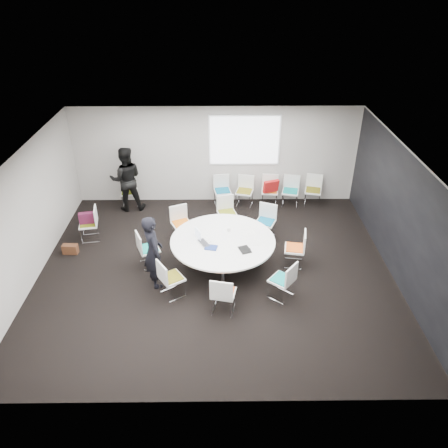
{
  "coord_description": "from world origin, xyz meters",
  "views": [
    {
      "loc": [
        0.11,
        -8.06,
        6.08
      ],
      "look_at": [
        0.2,
        0.4,
        1.0
      ],
      "focal_mm": 35.0,
      "sensor_mm": 36.0,
      "label": 1
    }
  ],
  "objects_px": {
    "chair_ring_d": "(182,229)",
    "chair_ring_g": "(223,300)",
    "person_main": "(153,252)",
    "person_back": "(126,179)",
    "chair_ring_a": "(294,255)",
    "chair_back_d": "(290,197)",
    "chair_person_back": "(130,197)",
    "chair_back_e": "(312,196)",
    "chair_spare_left": "(90,230)",
    "chair_ring_c": "(227,219)",
    "chair_ring_e": "(149,255)",
    "chair_back_c": "(269,196)",
    "chair_ring_b": "(265,228)",
    "chair_back_b": "(244,197)",
    "conference_table": "(223,246)",
    "maroon_bag": "(87,218)",
    "cup": "(229,229)",
    "chair_ring_f": "(172,285)",
    "chair_ring_h": "(282,286)",
    "chair_back_a": "(222,196)",
    "brown_bag": "(70,249)",
    "laptop": "(206,242)"
  },
  "relations": [
    {
      "from": "chair_back_a",
      "to": "brown_bag",
      "type": "xyz_separation_m",
      "value": [
        -3.71,
        -2.44,
        -0.16
      ]
    },
    {
      "from": "chair_ring_e",
      "to": "chair_ring_h",
      "type": "height_order",
      "value": "same"
    },
    {
      "from": "maroon_bag",
      "to": "chair_person_back",
      "type": "bearing_deg",
      "value": 68.24
    },
    {
      "from": "person_main",
      "to": "person_back",
      "type": "distance_m",
      "value": 3.63
    },
    {
      "from": "chair_back_d",
      "to": "brown_bag",
      "type": "distance_m",
      "value": 6.15
    },
    {
      "from": "chair_back_b",
      "to": "chair_ring_d",
      "type": "bearing_deg",
      "value": 61.54
    },
    {
      "from": "chair_ring_a",
      "to": "chair_back_c",
      "type": "height_order",
      "value": "same"
    },
    {
      "from": "chair_spare_left",
      "to": "chair_ring_c",
      "type": "bearing_deg",
      "value": -91.91
    },
    {
      "from": "chair_back_d",
      "to": "person_back",
      "type": "bearing_deg",
      "value": 14.86
    },
    {
      "from": "chair_person_back",
      "to": "chair_ring_g",
      "type": "bearing_deg",
      "value": 113.58
    },
    {
      "from": "chair_ring_c",
      "to": "chair_back_b",
      "type": "bearing_deg",
      "value": -127.41
    },
    {
      "from": "cup",
      "to": "chair_ring_c",
      "type": "bearing_deg",
      "value": 90.65
    },
    {
      "from": "chair_back_e",
      "to": "person_main",
      "type": "height_order",
      "value": "person_main"
    },
    {
      "from": "conference_table",
      "to": "chair_ring_g",
      "type": "distance_m",
      "value": 1.54
    },
    {
      "from": "maroon_bag",
      "to": "chair_ring_b",
      "type": "bearing_deg",
      "value": 0.6
    },
    {
      "from": "chair_ring_d",
      "to": "chair_ring_f",
      "type": "distance_m",
      "value": 2.2
    },
    {
      "from": "conference_table",
      "to": "chair_ring_g",
      "type": "height_order",
      "value": "chair_ring_g"
    },
    {
      "from": "chair_ring_a",
      "to": "chair_back_d",
      "type": "bearing_deg",
      "value": 4.02
    },
    {
      "from": "chair_ring_d",
      "to": "person_back",
      "type": "xyz_separation_m",
      "value": [
        -1.63,
        1.63,
        0.65
      ]
    },
    {
      "from": "chair_back_a",
      "to": "laptop",
      "type": "bearing_deg",
      "value": 73.63
    },
    {
      "from": "chair_ring_e",
      "to": "chair_back_d",
      "type": "relative_size",
      "value": 1.0
    },
    {
      "from": "chair_ring_f",
      "to": "person_back",
      "type": "height_order",
      "value": "person_back"
    },
    {
      "from": "chair_ring_c",
      "to": "chair_back_c",
      "type": "height_order",
      "value": "same"
    },
    {
      "from": "chair_ring_g",
      "to": "chair_ring_b",
      "type": "bearing_deg",
      "value": 80.39
    },
    {
      "from": "chair_ring_f",
      "to": "chair_back_d",
      "type": "relative_size",
      "value": 1.0
    },
    {
      "from": "chair_ring_d",
      "to": "chair_ring_g",
      "type": "xyz_separation_m",
      "value": [
        1.02,
        -2.7,
        0.0
      ]
    },
    {
      "from": "chair_back_d",
      "to": "person_main",
      "type": "xyz_separation_m",
      "value": [
        -3.44,
        -3.57,
        0.57
      ]
    },
    {
      "from": "chair_ring_d",
      "to": "cup",
      "type": "height_order",
      "value": "chair_ring_d"
    },
    {
      "from": "chair_spare_left",
      "to": "maroon_bag",
      "type": "bearing_deg",
      "value": 90.0
    },
    {
      "from": "brown_bag",
      "to": "chair_back_b",
      "type": "bearing_deg",
      "value": 28.94
    },
    {
      "from": "chair_person_back",
      "to": "chair_back_e",
      "type": "bearing_deg",
      "value": 173.27
    },
    {
      "from": "chair_back_b",
      "to": "person_back",
      "type": "relative_size",
      "value": 0.48
    },
    {
      "from": "conference_table",
      "to": "chair_back_d",
      "type": "relative_size",
      "value": 2.68
    },
    {
      "from": "maroon_bag",
      "to": "cup",
      "type": "bearing_deg",
      "value": -13.41
    },
    {
      "from": "chair_ring_a",
      "to": "chair_back_d",
      "type": "height_order",
      "value": "same"
    },
    {
      "from": "chair_ring_e",
      "to": "chair_person_back",
      "type": "relative_size",
      "value": 1.0
    },
    {
      "from": "chair_ring_h",
      "to": "person_back",
      "type": "xyz_separation_m",
      "value": [
        -3.88,
        3.92,
        0.65
      ]
    },
    {
      "from": "chair_ring_a",
      "to": "chair_ring_e",
      "type": "distance_m",
      "value": 3.37
    },
    {
      "from": "chair_back_e",
      "to": "brown_bag",
      "type": "height_order",
      "value": "chair_back_e"
    },
    {
      "from": "chair_back_b",
      "to": "chair_back_e",
      "type": "bearing_deg",
      "value": -163.95
    },
    {
      "from": "chair_back_c",
      "to": "chair_back_b",
      "type": "bearing_deg",
      "value": 9.41
    },
    {
      "from": "chair_back_c",
      "to": "chair_spare_left",
      "type": "height_order",
      "value": "same"
    },
    {
      "from": "person_main",
      "to": "maroon_bag",
      "type": "distance_m",
      "value": 2.63
    },
    {
      "from": "chair_ring_c",
      "to": "chair_back_a",
      "type": "height_order",
      "value": "same"
    },
    {
      "from": "chair_ring_c",
      "to": "chair_ring_f",
      "type": "height_order",
      "value": "same"
    },
    {
      "from": "chair_ring_c",
      "to": "chair_ring_d",
      "type": "distance_m",
      "value": 1.26
    },
    {
      "from": "chair_back_b",
      "to": "maroon_bag",
      "type": "relative_size",
      "value": 2.2
    },
    {
      "from": "chair_ring_d",
      "to": "chair_ring_c",
      "type": "bearing_deg",
      "value": 179.86
    },
    {
      "from": "chair_ring_c",
      "to": "chair_ring_f",
      "type": "xyz_separation_m",
      "value": [
        -1.21,
        -2.72,
        0.0
      ]
    },
    {
      "from": "person_back",
      "to": "cup",
      "type": "bearing_deg",
      "value": 129.09
    }
  ]
}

